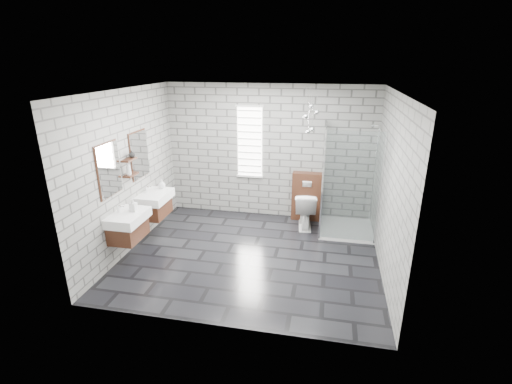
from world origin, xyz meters
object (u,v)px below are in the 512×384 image
(vanity_left, at_px, (126,218))
(shower_enclosure, at_px, (342,208))
(vanity_right, at_px, (153,198))
(toilet, at_px, (305,209))
(cistern_panel, at_px, (307,196))

(vanity_left, distance_m, shower_enclosure, 3.83)
(vanity_left, distance_m, vanity_right, 0.95)
(vanity_left, distance_m, toilet, 3.32)
(shower_enclosure, bearing_deg, cistern_panel, 143.59)
(cistern_panel, bearing_deg, vanity_right, -154.19)
(vanity_right, bearing_deg, vanity_left, -90.00)
(vanity_left, height_order, vanity_right, same)
(vanity_right, relative_size, cistern_panel, 1.57)
(vanity_right, height_order, toilet, vanity_right)
(cistern_panel, bearing_deg, toilet, -90.00)
(vanity_right, distance_m, shower_enclosure, 3.51)
(cistern_panel, relative_size, shower_enclosure, 0.49)
(vanity_left, relative_size, cistern_panel, 1.57)
(vanity_left, relative_size, toilet, 2.16)
(toilet, bearing_deg, cistern_panel, -95.55)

